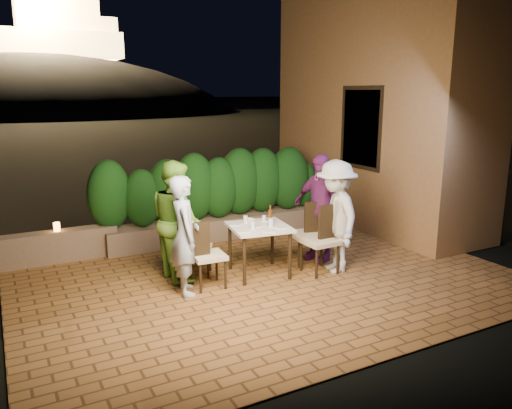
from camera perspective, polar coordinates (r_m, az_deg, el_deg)
ground at (r=7.36m, az=1.69°, el=-8.69°), size 400.00×400.00×0.00m
terrace_floor at (r=7.78m, az=-0.15°, el=-7.87°), size 7.00×6.00×0.15m
building_wall at (r=10.58m, az=13.70°, el=11.53°), size 1.60×5.00×5.00m
window_pane at (r=9.72m, az=12.02°, el=8.57°), size 0.08×1.00×1.40m
window_frame at (r=9.71m, az=11.98°, el=8.57°), size 0.06×1.15×1.55m
planter at (r=9.33m, az=-4.23°, el=-2.60°), size 4.20×0.55×0.40m
hedge at (r=9.15m, az=-4.31°, el=1.93°), size 4.00×0.70×1.10m
parapet at (r=8.61m, az=-22.88°, el=-4.58°), size 2.20×0.30×0.50m
hill at (r=66.49m, az=-23.32°, el=6.07°), size 52.00×40.00×22.00m
fortress at (r=66.62m, az=-24.48°, el=18.52°), size 26.00×8.00×8.00m
dining_table at (r=7.42m, az=0.36°, el=-5.24°), size 0.95×0.95×0.75m
plate_nw at (r=7.04m, az=-1.48°, el=-3.02°), size 0.21×0.21×0.01m
plate_sw at (r=7.40m, az=-2.40°, el=-2.23°), size 0.21×0.21×0.01m
plate_ne at (r=7.23m, az=2.86°, el=-2.61°), size 0.20×0.20×0.01m
plate_se at (r=7.63m, az=1.40°, el=-1.76°), size 0.20×0.20×0.01m
plate_centre at (r=7.30m, az=0.11°, el=-2.42°), size 0.22×0.22×0.01m
plate_front at (r=7.05m, az=1.49°, el=-2.99°), size 0.20×0.20×0.01m
glass_nw at (r=7.14m, az=-0.37°, el=-2.35°), size 0.07×0.07×0.12m
glass_sw at (r=7.45m, az=-1.21°, el=-1.71°), size 0.07×0.07×0.11m
glass_ne at (r=7.26m, az=1.71°, el=-2.07°), size 0.07×0.07×0.12m
glass_se at (r=7.52m, az=0.91°, el=-1.62°), size 0.06×0.06×0.10m
beer_bottle at (r=7.37m, az=1.64°, el=-1.17°), size 0.06×0.06×0.29m
bowl at (r=7.54m, az=-0.76°, el=-1.82°), size 0.20×0.20×0.04m
chair_left_front at (r=6.96m, az=-5.46°, el=-5.69°), size 0.47×0.47×0.95m
chair_left_back at (r=7.42m, az=-6.68°, el=-4.84°), size 0.55×0.55×0.87m
chair_right_front at (r=7.51m, az=7.31°, el=-4.00°), size 0.49×0.49×1.03m
chair_right_back at (r=7.92m, az=5.69°, el=-3.24°), size 0.53×0.53×0.99m
diner_blue at (r=6.70m, az=-8.15°, el=-3.51°), size 0.48×0.65×1.62m
diner_green at (r=7.26m, az=-9.05°, el=-1.76°), size 0.71×0.89×1.74m
diner_white at (r=7.53m, az=9.07°, el=-1.37°), size 0.87×1.21×1.70m
diner_purple at (r=8.01m, az=7.29°, el=-0.36°), size 0.68×1.09×1.73m
parapet_lamp at (r=8.54m, az=-21.81°, el=-2.39°), size 0.10×0.10×0.14m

